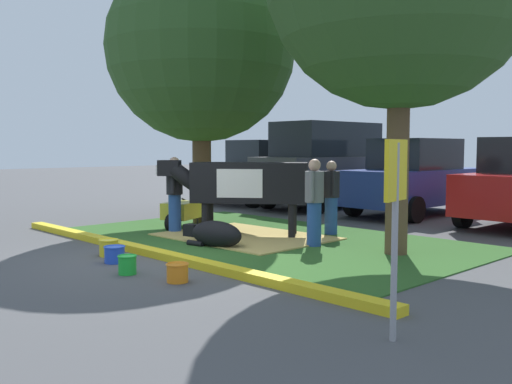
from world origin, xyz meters
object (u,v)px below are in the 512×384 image
Objects in this scene: bucket_orange at (177,272)px; hatchback_white at (267,172)px; parking_sign at (395,200)px; wheelbarrow at (182,211)px; bucket_blue at (115,254)px; shade_tree_left at (201,48)px; person_visitor_near at (314,200)px; suv_dark_grey at (326,165)px; bucket_yellow at (109,247)px; cow_holstein at (244,183)px; person_visitor_far at (175,192)px; calf_lying at (215,234)px; sedan_blue at (415,178)px; bucket_green at (127,264)px; person_handler at (331,196)px.

hatchback_white is at bearing 128.92° from bucket_orange.
wheelbarrow is at bearing 157.85° from parking_sign.
bucket_blue is (2.36, -3.03, -0.25)m from wheelbarrow.
hatchback_white is at bearing 118.39° from shade_tree_left.
hatchback_white is (-6.45, 5.22, 0.13)m from person_visitor_near.
shade_tree_left reaches higher than hatchback_white.
suv_dark_grey reaches higher than bucket_orange.
shade_tree_left is at bearing 124.81° from bucket_blue.
bucket_blue is at bearing -20.89° from bucket_yellow.
cow_holstein is 1.67× the size of person_visitor_far.
person_visitor_near is 3.63m from wheelbarrow.
calf_lying is 0.83× the size of person_visitor_far.
bucket_green is at bearing -84.17° from sedan_blue.
bucket_green is (0.85, -0.28, 0.01)m from bucket_blue.
bucket_yellow is at bearing -74.60° from suv_dark_grey.
parking_sign is 10.30m from sedan_blue.
wheelbarrow is 4.72× the size of bucket_yellow.
person_visitor_near is at bearing 60.18° from bucket_yellow.
suv_dark_grey reaches higher than wheelbarrow.
person_handler is 5.49× the size of bucket_green.
hatchback_white is at bearing 145.96° from person_handler.
suv_dark_grey is at bearing 95.44° from wheelbarrow.
bucket_orange is at bearing -76.03° from person_handler.
bucket_blue is at bearing 178.41° from bucket_orange.
bucket_green is at bearing -55.52° from hatchback_white.
calf_lying is (0.55, -1.23, -0.84)m from cow_holstein.
bucket_yellow is 0.08× the size of sedan_blue.
person_handler is 0.97× the size of wheelbarrow.
bucket_green is 9.34m from sedan_blue.
person_handler is at bearing 133.90° from parking_sign.
hatchback_white is 2.34m from suv_dark_grey.
sedan_blue is (2.26, 5.95, 0.60)m from wheelbarrow.
suv_dark_grey is at bearing 4.45° from hatchback_white.
person_visitor_far is at bearing 144.77° from bucket_orange.
bucket_yellow is 0.60m from bucket_blue.
person_handler is 4.73m from bucket_blue.
cow_holstein is 8.53× the size of bucket_orange.
suv_dark_grey reaches higher than person_handler.
hatchback_white is (-5.77, 3.90, 0.17)m from person_handler.
cow_holstein is at bearing 6.55° from wheelbarrow.
calf_lying is (2.70, -1.85, -3.84)m from shade_tree_left.
cow_holstein is at bearing 28.55° from person_visitor_far.
hatchback_white is (-6.07, 8.83, 0.84)m from bucket_green.
shade_tree_left is 4.73× the size of calf_lying.
shade_tree_left reaches higher than person_visitor_near.
shade_tree_left is at bearing -87.43° from suv_dark_grey.
person_visitor_near is at bearing -62.97° from person_handler.
person_visitor_near is 5.73× the size of bucket_green.
sedan_blue is at bearing 101.41° from bucket_orange.
sedan_blue is at bearing 103.23° from person_visitor_near.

